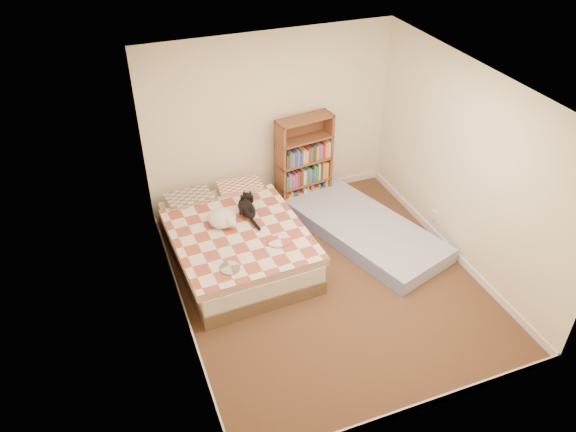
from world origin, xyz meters
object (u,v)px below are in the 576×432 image
object	(u,v)px
bookshelf	(303,170)
white_dog	(223,219)
bed	(235,240)
floor_mattress	(365,230)
black_cat	(246,207)

from	to	relation	value
bookshelf	white_dog	world-z (taller)	bookshelf
bed	bookshelf	size ratio (longest dim) A/B	1.65
floor_mattress	bookshelf	bearing A→B (deg)	93.94
bookshelf	floor_mattress	size ratio (longest dim) A/B	0.59
bed	black_cat	world-z (taller)	black_cat
bed	black_cat	bearing A→B (deg)	38.99
floor_mattress	bed	bearing A→B (deg)	155.45
floor_mattress	black_cat	distance (m)	1.66
bed	floor_mattress	size ratio (longest dim) A/B	0.98
black_cat	white_dog	world-z (taller)	white_dog
bookshelf	black_cat	bearing A→B (deg)	-154.57
bookshelf	floor_mattress	distance (m)	1.28
bed	bookshelf	bearing A→B (deg)	32.19
bed	bookshelf	xyz separation A→B (m)	(1.31, 0.92, 0.25)
bed	bookshelf	distance (m)	1.62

